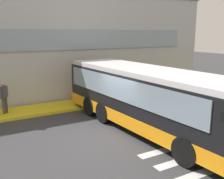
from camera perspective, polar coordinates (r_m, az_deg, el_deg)
name	(u,v)px	position (r m, az deg, el deg)	size (l,w,h in m)	color
ground_plane	(111,134)	(11.36, -0.26, -9.60)	(80.00, 90.00, 0.02)	#353538
terminal_building	(29,43)	(21.31, -17.71, 9.71)	(23.96, 13.80, 6.93)	#B7B7BC
boarding_curb	(71,105)	(15.48, -9.01, -3.39)	(26.16, 2.00, 0.15)	yellow
bus_main_foreground	(148,100)	(11.55, 7.90, -2.34)	(3.30, 10.66, 2.70)	black
passenger_at_curb_edge	(4,96)	(14.37, -22.47, -1.29)	(0.42, 0.46, 1.68)	#4C4233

